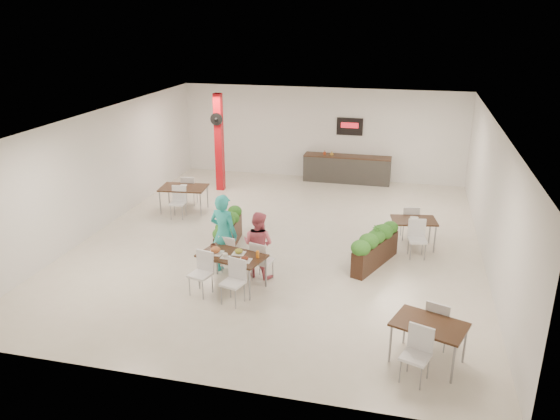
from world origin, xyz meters
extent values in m
plane|color=beige|center=(0.00, 0.00, 0.00)|extent=(12.00, 12.00, 0.00)
cube|color=white|center=(0.00, 6.00, 1.60)|extent=(10.00, 0.10, 3.20)
cube|color=white|center=(0.00, -6.00, 1.60)|extent=(10.00, 0.10, 3.20)
cube|color=white|center=(-5.00, 0.00, 1.60)|extent=(0.10, 12.00, 3.20)
cube|color=white|center=(5.00, 0.00, 1.60)|extent=(0.10, 12.00, 3.20)
cube|color=white|center=(0.00, 0.00, 3.20)|extent=(10.00, 12.00, 0.04)
cube|color=#B70C14|center=(-3.00, 3.80, 1.60)|extent=(0.25, 0.25, 3.20)
cylinder|color=black|center=(-3.00, 3.62, 2.40)|extent=(0.40, 0.06, 0.40)
sphere|color=black|center=(-3.00, 3.58, 2.40)|extent=(0.12, 0.12, 0.12)
cube|color=#322F2C|center=(1.00, 5.65, 0.45)|extent=(3.00, 0.60, 0.90)
cube|color=#301E10|center=(1.00, 5.65, 0.92)|extent=(3.00, 0.62, 0.04)
cube|color=black|center=(1.00, 5.96, 1.90)|extent=(0.90, 0.04, 0.60)
cube|color=red|center=(1.00, 5.93, 1.95)|extent=(0.60, 0.02, 0.18)
imported|color=#A13A1A|center=(0.20, 5.65, 1.04)|extent=(0.09, 0.09, 0.19)
imported|color=gold|center=(0.45, 5.65, 1.02)|extent=(0.13, 0.13, 0.17)
cube|color=#301E10|center=(-0.43, -2.71, 0.73)|extent=(1.56, 1.13, 0.04)
cylinder|color=gray|center=(-1.14, -2.88, 0.35)|extent=(0.04, 0.04, 0.71)
cylinder|color=gray|center=(0.10, -3.20, 0.35)|extent=(0.04, 0.04, 0.71)
cylinder|color=gray|center=(-0.96, -2.22, 0.35)|extent=(0.04, 0.04, 0.71)
cylinder|color=gray|center=(0.28, -2.55, 0.35)|extent=(0.04, 0.04, 0.71)
cube|color=white|center=(-0.66, -2.03, 0.45)|extent=(0.51, 0.51, 0.05)
cube|color=white|center=(-0.71, -2.21, 0.70)|extent=(0.42, 0.15, 0.45)
cylinder|color=gray|center=(-0.46, -1.91, 0.21)|extent=(0.02, 0.02, 0.43)
cylinder|color=gray|center=(-0.79, -1.82, 0.21)|extent=(0.02, 0.02, 0.43)
cylinder|color=gray|center=(-0.54, -2.24, 0.21)|extent=(0.02, 0.02, 0.43)
cylinder|color=gray|center=(-0.87, -2.15, 0.21)|extent=(0.02, 0.02, 0.43)
cube|color=white|center=(0.11, -2.23, 0.45)|extent=(0.51, 0.51, 0.05)
cube|color=white|center=(0.06, -2.42, 0.70)|extent=(0.42, 0.15, 0.45)
cylinder|color=gray|center=(0.32, -2.11, 0.21)|extent=(0.02, 0.02, 0.43)
cylinder|color=gray|center=(-0.01, -2.03, 0.21)|extent=(0.02, 0.02, 0.43)
cylinder|color=gray|center=(0.23, -2.44, 0.21)|extent=(0.02, 0.02, 0.43)
cylinder|color=gray|center=(-0.10, -2.36, 0.21)|extent=(0.02, 0.02, 0.43)
cube|color=white|center=(-0.97, -3.19, 0.45)|extent=(0.51, 0.51, 0.05)
cube|color=white|center=(-0.92, -3.01, 0.70)|extent=(0.42, 0.15, 0.45)
cylinder|color=gray|center=(-1.18, -3.31, 0.21)|extent=(0.02, 0.02, 0.43)
cylinder|color=gray|center=(-0.85, -3.40, 0.21)|extent=(0.02, 0.02, 0.43)
cylinder|color=gray|center=(-1.09, -2.98, 0.21)|extent=(0.02, 0.02, 0.43)
cylinder|color=gray|center=(-0.76, -3.07, 0.21)|extent=(0.02, 0.02, 0.43)
cube|color=white|center=(-0.20, -3.39, 0.45)|extent=(0.51, 0.51, 0.05)
cube|color=white|center=(-0.15, -3.21, 0.70)|extent=(0.42, 0.15, 0.45)
cylinder|color=gray|center=(-0.40, -3.52, 0.21)|extent=(0.02, 0.02, 0.43)
cylinder|color=gray|center=(-0.08, -3.60, 0.21)|extent=(0.02, 0.02, 0.43)
cylinder|color=gray|center=(-0.32, -3.19, 0.21)|extent=(0.02, 0.02, 0.43)
cylinder|color=gray|center=(0.01, -3.27, 0.21)|extent=(0.02, 0.02, 0.43)
cube|color=white|center=(-0.79, -2.72, 0.76)|extent=(0.37, 0.37, 0.01)
ellipsoid|color=#A84B2A|center=(-0.79, -2.72, 0.83)|extent=(0.22, 0.22, 0.13)
cube|color=white|center=(-0.30, -2.62, 0.76)|extent=(0.32, 0.32, 0.01)
ellipsoid|color=gold|center=(-0.30, -2.62, 0.82)|extent=(0.18, 0.18, 0.11)
cube|color=white|center=(-0.07, -2.93, 0.76)|extent=(0.32, 0.32, 0.01)
ellipsoid|color=#46140E|center=(-0.07, -2.93, 0.81)|extent=(0.16, 0.16, 0.10)
cube|color=white|center=(-0.52, -2.87, 0.76)|extent=(0.22, 0.22, 0.01)
ellipsoid|color=white|center=(-0.52, -2.87, 0.80)|extent=(0.12, 0.12, 0.07)
cylinder|color=orange|center=(0.14, -2.71, 0.82)|extent=(0.07, 0.07, 0.15)
imported|color=brown|center=(-0.94, -2.48, 0.80)|extent=(0.12, 0.12, 0.10)
imported|color=#29B5B1|center=(-0.83, -2.06, 0.93)|extent=(0.77, 0.60, 1.86)
imported|color=#E5667A|center=(-0.03, -2.06, 0.76)|extent=(0.86, 0.75, 1.52)
cube|color=black|center=(-1.18, -0.77, 0.30)|extent=(0.46, 1.83, 0.60)
ellipsoid|color=#1E5B1A|center=(-1.11, -1.52, 0.72)|extent=(0.40, 0.40, 0.32)
ellipsoid|color=#1E5B1A|center=(-1.14, -1.14, 0.72)|extent=(0.40, 0.40, 0.32)
ellipsoid|color=#1E5B1A|center=(-1.18, -0.77, 0.72)|extent=(0.40, 0.40, 0.32)
ellipsoid|color=#1E5B1A|center=(-1.21, -0.39, 0.72)|extent=(0.40, 0.40, 0.32)
ellipsoid|color=#1E5B1A|center=(-1.25, -0.02, 0.72)|extent=(0.40, 0.40, 0.32)
imported|color=#1E5B1A|center=(-1.18, -0.77, 0.80)|extent=(0.35, 0.31, 0.39)
cube|color=black|center=(2.48, -0.91, 0.30)|extent=(0.97, 1.79, 0.60)
ellipsoid|color=#1E5B1A|center=(2.19, -1.61, 0.72)|extent=(0.40, 0.40, 0.32)
ellipsoid|color=#1E5B1A|center=(2.34, -1.26, 0.72)|extent=(0.40, 0.40, 0.32)
ellipsoid|color=#1E5B1A|center=(2.48, -0.91, 0.72)|extent=(0.40, 0.40, 0.32)
ellipsoid|color=#1E5B1A|center=(2.63, -0.56, 0.72)|extent=(0.40, 0.40, 0.32)
ellipsoid|color=#1E5B1A|center=(2.77, -0.21, 0.72)|extent=(0.40, 0.40, 0.32)
imported|color=#1E5B1A|center=(2.48, -0.91, 0.80)|extent=(0.22, 0.22, 0.39)
cube|color=#301E10|center=(-3.34, 1.53, 0.73)|extent=(1.43, 1.03, 0.04)
cylinder|color=gray|center=(-3.91, 1.08, 0.35)|extent=(0.04, 0.04, 0.71)
cylinder|color=gray|center=(-2.70, 1.21, 0.35)|extent=(0.04, 0.04, 0.71)
cylinder|color=gray|center=(-3.99, 1.85, 0.35)|extent=(0.04, 0.04, 0.71)
cylinder|color=gray|center=(-2.78, 1.98, 0.35)|extent=(0.04, 0.04, 0.71)
cube|color=white|center=(-3.41, 2.12, 0.45)|extent=(0.46, 0.46, 0.05)
cube|color=white|center=(-3.39, 1.94, 0.70)|extent=(0.42, 0.08, 0.45)
cylinder|color=gray|center=(-3.25, 2.31, 0.21)|extent=(0.02, 0.02, 0.43)
cylinder|color=gray|center=(-3.59, 2.28, 0.21)|extent=(0.02, 0.02, 0.43)
cylinder|color=gray|center=(-3.22, 1.97, 0.21)|extent=(0.02, 0.02, 0.43)
cylinder|color=gray|center=(-3.56, 1.94, 0.21)|extent=(0.02, 0.02, 0.43)
cube|color=white|center=(-3.28, 0.93, 0.45)|extent=(0.46, 0.46, 0.05)
cube|color=white|center=(-3.30, 1.12, 0.70)|extent=(0.42, 0.08, 0.45)
cylinder|color=gray|center=(-3.43, 0.74, 0.21)|extent=(0.02, 0.02, 0.43)
cylinder|color=gray|center=(-3.10, 0.78, 0.21)|extent=(0.02, 0.02, 0.43)
cylinder|color=gray|center=(-3.47, 1.08, 0.21)|extent=(0.02, 0.02, 0.43)
cylinder|color=gray|center=(-3.13, 1.12, 0.21)|extent=(0.02, 0.02, 0.43)
imported|color=white|center=(-3.34, 1.53, 0.78)|extent=(0.22, 0.22, 0.05)
cube|color=#301E10|center=(3.32, 0.36, 0.73)|extent=(1.20, 0.91, 0.04)
cylinder|color=gray|center=(2.90, -0.02, 0.35)|extent=(0.04, 0.04, 0.71)
cylinder|color=gray|center=(3.85, 0.15, 0.35)|extent=(0.04, 0.04, 0.71)
cylinder|color=gray|center=(2.79, 0.57, 0.35)|extent=(0.04, 0.04, 0.71)
cylinder|color=gray|center=(3.74, 0.75, 0.35)|extent=(0.04, 0.04, 0.71)
cube|color=white|center=(3.21, 0.95, 0.45)|extent=(0.49, 0.49, 0.05)
cube|color=white|center=(3.25, 0.76, 0.70)|extent=(0.42, 0.11, 0.45)
cylinder|color=gray|center=(3.35, 1.15, 0.21)|extent=(0.02, 0.02, 0.43)
cylinder|color=gray|center=(3.01, 1.09, 0.21)|extent=(0.02, 0.02, 0.43)
cylinder|color=gray|center=(3.41, 0.81, 0.21)|extent=(0.02, 0.02, 0.43)
cylinder|color=gray|center=(3.07, 0.75, 0.21)|extent=(0.02, 0.02, 0.43)
cube|color=white|center=(3.43, -0.23, 0.45)|extent=(0.49, 0.49, 0.05)
cube|color=white|center=(3.39, -0.04, 0.70)|extent=(0.42, 0.11, 0.45)
cylinder|color=gray|center=(3.29, -0.43, 0.21)|extent=(0.02, 0.02, 0.43)
cylinder|color=gray|center=(3.62, -0.37, 0.21)|extent=(0.02, 0.02, 0.43)
cylinder|color=gray|center=(3.23, -0.09, 0.21)|extent=(0.02, 0.02, 0.43)
cylinder|color=gray|center=(3.56, -0.03, 0.21)|extent=(0.02, 0.02, 0.43)
imported|color=white|center=(3.32, 0.36, 0.78)|extent=(0.22, 0.22, 0.05)
cube|color=#301E10|center=(3.62, -4.53, 0.73)|extent=(1.37, 1.13, 0.04)
cylinder|color=gray|center=(3.01, -4.67, 0.35)|extent=(0.04, 0.04, 0.71)
cylinder|color=gray|center=(4.01, -5.02, 0.35)|extent=(0.04, 0.04, 0.71)
cylinder|color=gray|center=(3.24, -4.04, 0.35)|extent=(0.04, 0.04, 0.71)
cylinder|color=gray|center=(4.23, -4.39, 0.35)|extent=(0.04, 0.04, 0.71)
cube|color=white|center=(3.82, -3.96, 0.45)|extent=(0.54, 0.54, 0.05)
cube|color=white|center=(3.76, -4.14, 0.70)|extent=(0.41, 0.18, 0.45)
cylinder|color=gray|center=(4.04, -3.86, 0.21)|extent=(0.02, 0.02, 0.43)
cylinder|color=gray|center=(3.72, -3.75, 0.21)|extent=(0.02, 0.02, 0.43)
cylinder|color=gray|center=(3.93, -4.18, 0.21)|extent=(0.02, 0.02, 0.43)
cylinder|color=gray|center=(3.61, -4.07, 0.21)|extent=(0.02, 0.02, 0.43)
cube|color=white|center=(3.42, -5.09, 0.45)|extent=(0.54, 0.54, 0.05)
cube|color=white|center=(3.49, -4.92, 0.70)|extent=(0.41, 0.18, 0.45)
cylinder|color=gray|center=(3.20, -5.20, 0.21)|extent=(0.02, 0.02, 0.43)
cylinder|color=gray|center=(3.53, -5.31, 0.21)|extent=(0.02, 0.02, 0.43)
cylinder|color=gray|center=(3.32, -4.88, 0.21)|extent=(0.02, 0.02, 0.43)
cylinder|color=gray|center=(3.64, -4.99, 0.21)|extent=(0.02, 0.02, 0.43)
camera|label=1|loc=(3.06, -12.75, 5.60)|focal=35.00mm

